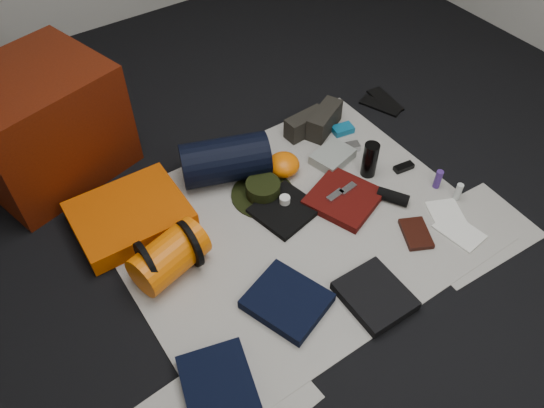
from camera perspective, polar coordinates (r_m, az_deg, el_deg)
floor at (r=2.51m, az=2.50°, el=-2.43°), size 4.50×4.50×0.02m
newspaper_mat at (r=2.50m, az=2.51°, el=-2.24°), size 1.60×1.30×0.01m
newspaper_sheet_front_left at (r=2.06m, az=-4.66°, el=-20.60°), size 0.61×0.44×0.00m
newspaper_sheet_front_right at (r=2.64m, az=20.62°, el=-2.86°), size 0.60×0.43×0.00m
red_cabinet at (r=2.81m, az=-23.60°, el=7.76°), size 0.80×0.72×0.56m
sleeping_pad at (r=2.56m, az=-15.02°, el=-1.19°), size 0.52×0.43×0.09m
stuff_sack at (r=2.30m, az=-10.99°, el=-5.53°), size 0.36×0.26×0.19m
sack_strap_left at (r=2.28m, az=-13.27°, el=-6.42°), size 0.02×0.22×0.22m
sack_strap_right at (r=2.31m, az=-8.84°, el=-4.25°), size 0.02×0.22×0.22m
navy_duffel at (r=2.65m, az=-5.05°, el=4.73°), size 0.48×0.36×0.23m
boonie_brim at (r=2.62m, az=-0.96°, el=1.03°), size 0.40×0.40×0.01m
boonie_crown at (r=2.59m, az=-0.97°, el=1.67°), size 0.17×0.17×0.07m
hiking_boot_left at (r=2.94m, az=3.63°, el=8.57°), size 0.24×0.10×0.12m
hiking_boot_right at (r=2.96m, az=5.65°, el=8.99°), size 0.28×0.21×0.13m
flip_flop_left at (r=3.27m, az=12.06°, el=10.84°), size 0.12×0.26×0.01m
flip_flop_right at (r=3.22m, az=11.61°, el=10.30°), size 0.17×0.26×0.01m
trousers_navy_a at (r=2.07m, az=-5.87°, el=-18.68°), size 0.32×0.35×0.05m
trousers_navy_b at (r=2.22m, az=1.63°, el=-10.39°), size 0.36×0.38×0.05m
trousers_charcoal at (r=2.28m, az=11.00°, el=-9.64°), size 0.26×0.29×0.04m
black_tshirt at (r=2.54m, az=1.40°, el=-0.63°), size 0.32×0.31×0.03m
red_shirt at (r=2.60m, az=7.71°, el=0.61°), size 0.39×0.39×0.04m
orange_stuff_sack at (r=2.70m, az=1.25°, el=4.26°), size 0.20×0.20×0.11m
first_aid_pouch at (r=2.80m, az=6.53°, el=5.10°), size 0.24×0.20×0.05m
water_bottle at (r=2.71m, az=10.49°, el=4.71°), size 0.10×0.10×0.19m
speaker at (r=2.64m, az=12.88°, el=0.77°), size 0.13×0.16×0.06m
compact_camera at (r=2.88m, az=8.48°, el=6.07°), size 0.11×0.08×0.04m
cyan_case at (r=2.99m, az=7.62°, el=7.96°), size 0.12×0.09×0.04m
toiletry_purple at (r=2.75m, az=17.43°, el=2.56°), size 0.04×0.04×0.10m
toiletry_clear at (r=2.73m, az=19.40°, el=1.24°), size 0.03×0.03×0.10m
paperback_book at (r=2.53m, az=15.23°, el=-3.09°), size 0.18×0.21×0.02m
map_booklet at (r=2.61m, az=19.50°, el=-2.82°), size 0.17×0.23×0.01m
map_printout at (r=2.66m, az=18.31°, el=-1.13°), size 0.22×0.24×0.01m
sunglasses at (r=2.83m, az=13.99°, el=3.86°), size 0.11×0.06×0.03m
key_cluster at (r=2.07m, az=-6.88°, el=-19.84°), size 0.08×0.08×0.01m
tape_roll at (r=2.54m, az=1.39°, el=0.45°), size 0.05×0.05×0.04m
energy_bar_a at (r=2.57m, az=6.81°, el=0.93°), size 0.10×0.05×0.01m
energy_bar_b at (r=2.61m, az=8.16°, el=1.65°), size 0.10×0.05×0.01m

